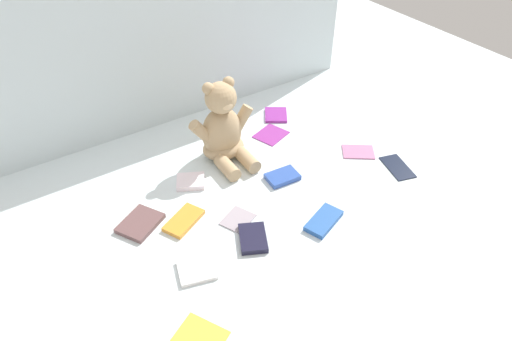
{
  "coord_description": "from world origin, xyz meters",
  "views": [
    {
      "loc": [
        -0.61,
        -1.04,
        1.02
      ],
      "look_at": [
        0.01,
        -0.1,
        0.1
      ],
      "focal_mm": 32.43,
      "sensor_mm": 36.0,
      "label": 1
    }
  ],
  "objects_px": {
    "book_case_9": "(358,151)",
    "book_case_12": "(140,223)",
    "teddy_bear": "(223,130)",
    "book_case_11": "(201,336)",
    "book_case_8": "(324,221)",
    "book_case_2": "(238,219)",
    "book_case_1": "(271,134)",
    "book_case_0": "(253,238)",
    "book_case_10": "(197,270)",
    "book_case_3": "(282,177)",
    "book_case_5": "(184,220)",
    "book_case_6": "(191,181)",
    "book_case_4": "(276,115)",
    "book_case_7": "(398,167)"
  },
  "relations": [
    {
      "from": "book_case_11",
      "to": "book_case_0",
      "type": "bearing_deg",
      "value": 5.85
    },
    {
      "from": "teddy_bear",
      "to": "book_case_7",
      "type": "relative_size",
      "value": 2.19
    },
    {
      "from": "book_case_0",
      "to": "book_case_11",
      "type": "bearing_deg",
      "value": -118.78
    },
    {
      "from": "book_case_1",
      "to": "book_case_9",
      "type": "xyz_separation_m",
      "value": [
        0.2,
        -0.27,
        0.0
      ]
    },
    {
      "from": "book_case_2",
      "to": "book_case_6",
      "type": "relative_size",
      "value": 1.02
    },
    {
      "from": "teddy_bear",
      "to": "book_case_8",
      "type": "xyz_separation_m",
      "value": [
        0.08,
        -0.46,
        -0.1
      ]
    },
    {
      "from": "book_case_3",
      "to": "book_case_9",
      "type": "bearing_deg",
      "value": 88.78
    },
    {
      "from": "teddy_bear",
      "to": "book_case_4",
      "type": "distance_m",
      "value": 0.34
    },
    {
      "from": "book_case_6",
      "to": "book_case_9",
      "type": "bearing_deg",
      "value": -79.22
    },
    {
      "from": "book_case_4",
      "to": "book_case_10",
      "type": "distance_m",
      "value": 0.82
    },
    {
      "from": "book_case_3",
      "to": "book_case_5",
      "type": "distance_m",
      "value": 0.37
    },
    {
      "from": "book_case_4",
      "to": "teddy_bear",
      "type": "bearing_deg",
      "value": -126.25
    },
    {
      "from": "book_case_1",
      "to": "book_case_4",
      "type": "height_order",
      "value": "book_case_4"
    },
    {
      "from": "book_case_2",
      "to": "book_case_9",
      "type": "height_order",
      "value": "same"
    },
    {
      "from": "book_case_0",
      "to": "book_case_10",
      "type": "distance_m",
      "value": 0.19
    },
    {
      "from": "book_case_5",
      "to": "book_case_11",
      "type": "xyz_separation_m",
      "value": [
        -0.14,
        -0.37,
        -0.0
      ]
    },
    {
      "from": "book_case_1",
      "to": "book_case_9",
      "type": "relative_size",
      "value": 1.02
    },
    {
      "from": "book_case_5",
      "to": "book_case_6",
      "type": "height_order",
      "value": "book_case_6"
    },
    {
      "from": "book_case_9",
      "to": "book_case_11",
      "type": "bearing_deg",
      "value": -31.64
    },
    {
      "from": "book_case_3",
      "to": "book_case_11",
      "type": "bearing_deg",
      "value": -49.57
    },
    {
      "from": "book_case_8",
      "to": "book_case_3",
      "type": "bearing_deg",
      "value": 155.7
    },
    {
      "from": "book_case_0",
      "to": "book_case_7",
      "type": "relative_size",
      "value": 0.81
    },
    {
      "from": "book_case_0",
      "to": "book_case_8",
      "type": "relative_size",
      "value": 0.84
    },
    {
      "from": "book_case_6",
      "to": "book_case_7",
      "type": "xyz_separation_m",
      "value": [
        0.64,
        -0.32,
        -0.01
      ]
    },
    {
      "from": "book_case_8",
      "to": "book_case_9",
      "type": "distance_m",
      "value": 0.39
    },
    {
      "from": "book_case_8",
      "to": "book_case_9",
      "type": "xyz_separation_m",
      "value": [
        0.33,
        0.21,
        -0.0
      ]
    },
    {
      "from": "book_case_9",
      "to": "book_case_12",
      "type": "bearing_deg",
      "value": -60.42
    },
    {
      "from": "book_case_8",
      "to": "book_case_11",
      "type": "bearing_deg",
      "value": -95.29
    },
    {
      "from": "teddy_bear",
      "to": "book_case_4",
      "type": "height_order",
      "value": "teddy_bear"
    },
    {
      "from": "book_case_2",
      "to": "book_case_7",
      "type": "xyz_separation_m",
      "value": [
        0.6,
        -0.09,
        -0.0
      ]
    },
    {
      "from": "book_case_3",
      "to": "book_case_8",
      "type": "height_order",
      "value": "same"
    },
    {
      "from": "book_case_3",
      "to": "book_case_10",
      "type": "bearing_deg",
      "value": -61.62
    },
    {
      "from": "book_case_4",
      "to": "book_case_9",
      "type": "height_order",
      "value": "book_case_4"
    },
    {
      "from": "book_case_1",
      "to": "book_case_6",
      "type": "xyz_separation_m",
      "value": [
        -0.39,
        -0.09,
        0.01
      ]
    },
    {
      "from": "book_case_2",
      "to": "book_case_1",
      "type": "bearing_deg",
      "value": 107.87
    },
    {
      "from": "book_case_9",
      "to": "book_case_0",
      "type": "bearing_deg",
      "value": -39.0
    },
    {
      "from": "book_case_3",
      "to": "book_case_8",
      "type": "distance_m",
      "value": 0.24
    },
    {
      "from": "teddy_bear",
      "to": "book_case_9",
      "type": "relative_size",
      "value": 2.64
    },
    {
      "from": "book_case_10",
      "to": "book_case_8",
      "type": "bearing_deg",
      "value": 99.33
    },
    {
      "from": "book_case_3",
      "to": "book_case_7",
      "type": "bearing_deg",
      "value": 69.58
    },
    {
      "from": "book_case_10",
      "to": "book_case_11",
      "type": "height_order",
      "value": "book_case_10"
    },
    {
      "from": "teddy_bear",
      "to": "book_case_12",
      "type": "bearing_deg",
      "value": -156.52
    },
    {
      "from": "book_case_3",
      "to": "book_case_12",
      "type": "xyz_separation_m",
      "value": [
        -0.49,
        0.06,
        -0.0
      ]
    },
    {
      "from": "book_case_1",
      "to": "book_case_10",
      "type": "xyz_separation_m",
      "value": [
        -0.54,
        -0.42,
        0.0
      ]
    },
    {
      "from": "book_case_11",
      "to": "book_case_8",
      "type": "bearing_deg",
      "value": -13.97
    },
    {
      "from": "book_case_4",
      "to": "book_case_9",
      "type": "xyz_separation_m",
      "value": [
        0.11,
        -0.36,
        -0.0
      ]
    },
    {
      "from": "book_case_7",
      "to": "book_case_8",
      "type": "height_order",
      "value": "book_case_8"
    },
    {
      "from": "book_case_5",
      "to": "book_case_10",
      "type": "relative_size",
      "value": 1.3
    },
    {
      "from": "book_case_3",
      "to": "book_case_10",
      "type": "relative_size",
      "value": 1.08
    },
    {
      "from": "book_case_6",
      "to": "book_case_5",
      "type": "bearing_deg",
      "value": 174.01
    }
  ]
}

